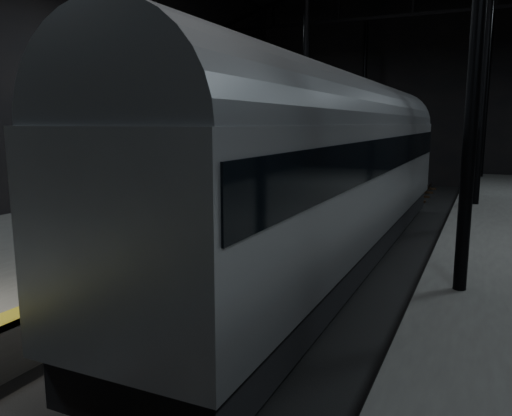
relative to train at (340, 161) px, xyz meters
The scene contains 6 objects.
ground 3.22m from the train, 89.98° to the right, with size 44.00×44.00×0.00m, color black.
platform_left 7.98m from the train, behind, with size 9.00×43.80×1.00m, color #494947.
tactile_strip 3.94m from the train, behind, with size 0.50×43.80×0.01m, color olive.
track 3.15m from the train, 89.98° to the right, with size 2.40×43.00×0.24m.
train is the anchor object (origin of this frame).
woman 7.90m from the train, 119.28° to the right, with size 0.56×0.37×1.54m, color tan.
Camera 1 is at (4.14, -14.59, 4.34)m, focal length 35.00 mm.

